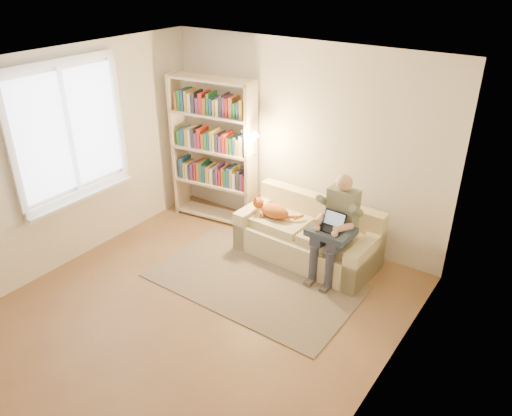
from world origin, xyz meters
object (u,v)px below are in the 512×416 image
Objects in this scene: person at (337,222)px; laptop at (328,223)px; sofa at (308,238)px; bookshelf at (213,144)px; cat at (276,211)px.

person is 0.12m from laptop.
laptop is at bearing -32.05° from sofa.
person reaches higher than laptop.
bookshelf is at bearing 170.23° from laptop.
bookshelf is at bearing 176.39° from sofa.
person is at bearing 63.68° from laptop.
person is 4.67× the size of laptop.
laptop is (-0.06, -0.11, 0.01)m from person.
sofa is 0.66m from laptop.
person is 0.89m from cat.
cat is 1.36m from bookshelf.
cat is 0.30× the size of bookshelf.
laptop is at bearing -9.30° from cat.
sofa is 0.87× the size of bookshelf.
sofa is at bearing 162.63° from person.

